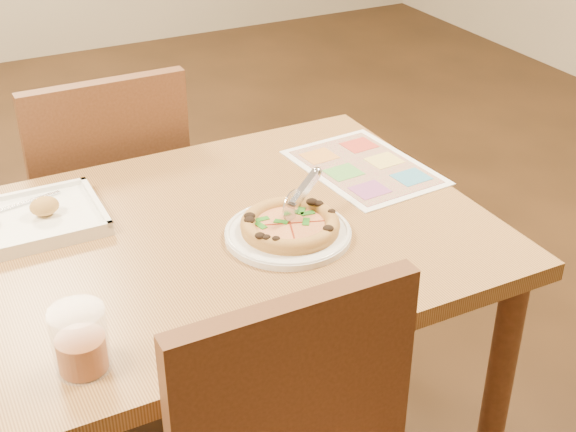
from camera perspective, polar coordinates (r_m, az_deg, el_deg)
name	(u,v)px	position (r m, az deg, el deg)	size (l,w,h in m)	color
dining_table	(183,276)	(1.72, -7.50, -4.25)	(1.30, 0.85, 0.72)	#A27740
chair_far	(106,186)	(2.25, -12.80, 2.08)	(0.42, 0.42, 0.47)	brown
plate	(288,234)	(1.67, 0.00, -1.28)	(0.26, 0.26, 0.01)	white
pizza	(290,225)	(1.66, 0.15, -0.64)	(0.21, 0.21, 0.03)	gold
pizza_cutter	(301,193)	(1.68, 0.93, 1.61)	(0.12, 0.07, 0.08)	silver
appetizer_tray	(20,223)	(1.79, -18.52, -0.47)	(0.34, 0.23, 0.06)	white
glass_tumbler	(81,344)	(1.35, -14.54, -8.80)	(0.09, 0.09, 0.11)	#772F09
menu	(364,167)	(1.96, 5.44, 3.49)	(0.26, 0.37, 0.01)	white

